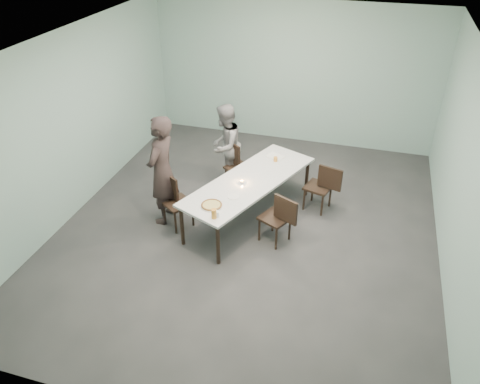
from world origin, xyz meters
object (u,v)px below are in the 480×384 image
(water_tumbler, at_px, (216,214))
(amber_tumbler, at_px, (275,159))
(chair_near_left, at_px, (175,197))
(tealight, at_px, (242,182))
(table, at_px, (249,183))
(beer_glass, at_px, (214,214))
(pizza, at_px, (212,205))
(diner_near, at_px, (162,171))
(chair_far_left, at_px, (236,163))
(chair_far_right, at_px, (323,185))
(side_plate, at_px, (233,197))
(diner_far, at_px, (225,145))
(chair_near_right, at_px, (279,216))

(water_tumbler, relative_size, amber_tumbler, 1.12)
(chair_near_left, relative_size, water_tumbler, 9.67)
(chair_near_left, distance_m, tealight, 1.13)
(table, relative_size, beer_glass, 18.31)
(pizza, height_order, amber_tumbler, amber_tumbler)
(beer_glass, bearing_deg, diner_near, 146.47)
(chair_far_left, distance_m, chair_far_right, 1.67)
(chair_far_right, distance_m, diner_near, 2.72)
(amber_tumbler, bearing_deg, pizza, -110.36)
(chair_far_left, xyz_separation_m, chair_far_right, (1.64, -0.31, 0.00))
(water_tumbler, bearing_deg, tealight, 84.54)
(table, xyz_separation_m, diner_near, (-1.35, -0.42, 0.24))
(side_plate, height_order, water_tumbler, water_tumbler)
(chair_far_right, bearing_deg, diner_near, 38.50)
(beer_glass, bearing_deg, amber_tumbler, 76.13)
(chair_far_left, distance_m, diner_far, 0.38)
(chair_near_right, height_order, chair_far_right, same)
(table, xyz_separation_m, amber_tumbler, (0.27, 0.74, 0.10))
(chair_far_left, height_order, tealight, chair_far_left)
(chair_near_left, height_order, tealight, chair_near_left)
(beer_glass, bearing_deg, side_plate, 80.46)
(chair_far_left, bearing_deg, beer_glass, -46.42)
(chair_near_left, xyz_separation_m, water_tumbler, (0.95, -0.65, 0.29))
(diner_far, bearing_deg, chair_near_right, 48.28)
(amber_tumbler, bearing_deg, side_plate, -105.85)
(side_plate, bearing_deg, chair_far_right, 42.94)
(chair_near_right, height_order, water_tumbler, chair_near_right)
(table, bearing_deg, chair_far_left, 119.07)
(diner_far, relative_size, amber_tumbler, 19.55)
(chair_near_left, height_order, pizza, chair_near_left)
(diner_far, bearing_deg, diner_near, -16.47)
(table, distance_m, water_tumbler, 1.15)
(diner_near, relative_size, beer_glass, 12.46)
(chair_far_left, distance_m, amber_tumbler, 0.84)
(chair_near_left, distance_m, chair_far_right, 2.52)
(water_tumbler, bearing_deg, pizza, 123.86)
(diner_far, distance_m, side_plate, 1.70)
(diner_near, height_order, water_tumbler, diner_near)
(water_tumbler, bearing_deg, side_plate, 81.80)
(table, distance_m, amber_tumbler, 0.79)
(chair_far_left, bearing_deg, chair_near_right, -16.19)
(chair_near_left, bearing_deg, tealight, 52.31)
(chair_near_left, distance_m, diner_far, 1.57)
(beer_glass, bearing_deg, table, 80.09)
(chair_far_left, distance_m, pizza, 1.83)
(amber_tumbler, bearing_deg, water_tumbler, -103.58)
(diner_near, relative_size, diner_far, 1.20)
(diner_near, bearing_deg, water_tumbler, 61.23)
(tealight, bearing_deg, table, 56.88)
(chair_far_right, height_order, diner_far, diner_far)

